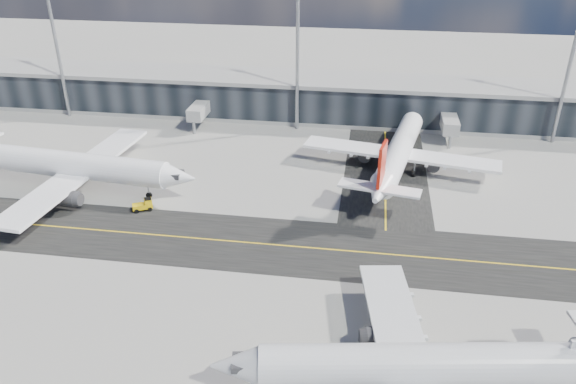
# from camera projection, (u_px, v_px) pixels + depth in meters

# --- Properties ---
(ground) EXTENTS (300.00, 300.00, 0.00)m
(ground) POSITION_uv_depth(u_px,v_px,m) (247.00, 259.00, 73.53)
(ground) COLOR gray
(ground) RESTS_ON ground
(taxiway_lanes) EXTENTS (180.00, 63.00, 0.03)m
(taxiway_lanes) POSITION_uv_depth(u_px,v_px,m) (289.00, 221.00, 82.41)
(taxiway_lanes) COLOR black
(taxiway_lanes) RESTS_ON ground
(terminal_concourse) EXTENTS (152.00, 19.80, 8.80)m
(terminal_concourse) POSITION_uv_depth(u_px,v_px,m) (302.00, 99.00, 119.74)
(terminal_concourse) COLOR black
(terminal_concourse) RESTS_ON ground
(floodlight_masts) EXTENTS (102.50, 0.70, 28.90)m
(floodlight_masts) POSITION_uv_depth(u_px,v_px,m) (297.00, 53.00, 108.33)
(floodlight_masts) COLOR gray
(floodlight_masts) RESTS_ON ground
(airliner_af) EXTENTS (43.25, 36.92, 12.80)m
(airliner_af) POSITION_uv_depth(u_px,v_px,m) (69.00, 165.00, 89.59)
(airliner_af) COLOR white
(airliner_af) RESTS_ON ground
(airliner_redtail) EXTENTS (33.84, 39.46, 11.73)m
(airliner_redtail) POSITION_uv_depth(u_px,v_px,m) (398.00, 152.00, 94.93)
(airliner_redtail) COLOR white
(airliner_redtail) RESTS_ON ground
(airliner_near) EXTENTS (39.71, 34.00, 11.78)m
(airliner_near) POSITION_uv_depth(u_px,v_px,m) (427.00, 365.00, 51.59)
(airliner_near) COLOR silver
(airliner_near) RESTS_ON ground
(baggage_tug) EXTENTS (3.28, 2.56, 1.86)m
(baggage_tug) POSITION_uv_depth(u_px,v_px,m) (144.00, 205.00, 84.78)
(baggage_tug) COLOR yellow
(baggage_tug) RESTS_ON ground
(service_van) EXTENTS (2.96, 5.14, 1.35)m
(service_van) POSITION_uv_depth(u_px,v_px,m) (425.00, 157.00, 101.19)
(service_van) COLOR white
(service_van) RESTS_ON ground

